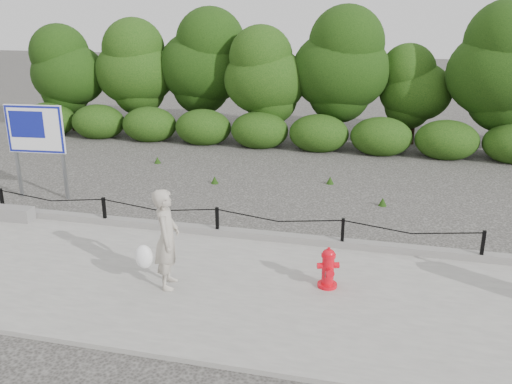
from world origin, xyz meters
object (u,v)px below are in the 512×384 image
object	(u,v)px
fire_hydrant	(328,268)
pedestrian	(165,240)
concrete_block	(13,213)
advertising_sign	(35,133)

from	to	relation	value
fire_hydrant	pedestrian	xyz separation A→B (m)	(-2.57, -0.59, 0.49)
concrete_block	advertising_sign	world-z (taller)	advertising_sign
fire_hydrant	concrete_block	distance (m)	7.11
fire_hydrant	advertising_sign	distance (m)	8.02
fire_hydrant	pedestrian	bearing A→B (deg)	174.57
fire_hydrant	advertising_sign	world-z (taller)	advertising_sign
fire_hydrant	advertising_sign	bearing A→B (deg)	139.50
pedestrian	advertising_sign	distance (m)	6.01
fire_hydrant	concrete_block	xyz separation A→B (m)	(-6.98, 1.36, -0.19)
fire_hydrant	pedestrian	distance (m)	2.68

